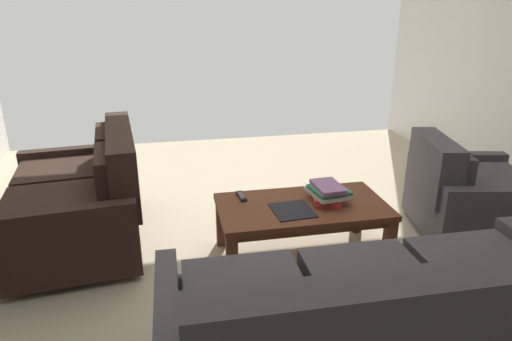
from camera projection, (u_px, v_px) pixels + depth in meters
ground_plane at (260, 258)px, 3.23m from camera, size 5.09×5.98×0.01m
sofa_main at (383, 327)px, 2.02m from camera, size 1.99×0.89×0.80m
loveseat_near at (83, 198)px, 3.33m from camera, size 1.02×1.44×0.85m
coffee_table at (302, 212)px, 3.13m from camera, size 1.16×0.62×0.40m
armchair_side at (467, 196)px, 3.41m from camera, size 0.95×0.99×0.79m
book_stack at (328, 193)px, 3.13m from camera, size 0.28×0.31×0.13m
tv_remote at (241, 196)px, 3.21m from camera, size 0.06×0.16×0.02m
loose_magazine at (292, 210)px, 3.01m from camera, size 0.28×0.30×0.01m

